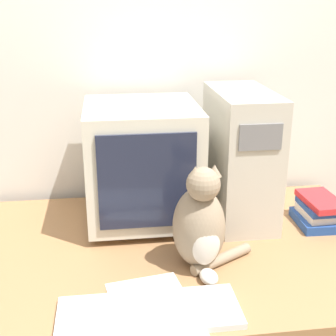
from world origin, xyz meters
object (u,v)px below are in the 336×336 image
Objects in this scene: crt_monitor at (142,163)px; cat at (201,225)px; computer_tower at (240,156)px; book_stack at (318,211)px; keyboard at (149,312)px; pen at (89,303)px.

crt_monitor reaches higher than cat.
computer_tower is at bearing 50.95° from cat.
crt_monitor is at bearing 168.66° from book_stack.
keyboard is 0.32m from cat.
cat is at bearing 51.31° from keyboard.
keyboard is 3.41× the size of pen.
crt_monitor is at bearing 106.01° from cat.
keyboard is at bearing -135.43° from cat.
crt_monitor is 0.91× the size of computer_tower.
crt_monitor is 1.28× the size of cat.
cat is 1.67× the size of book_stack.
cat is at bearing -122.31° from computer_tower.
computer_tower is at bearing 41.78° from pen.
pen is at bearing -138.22° from computer_tower.
computer_tower is (0.36, -0.01, 0.01)m from crt_monitor.
pen is at bearing 156.78° from keyboard.
crt_monitor is at bearing 178.21° from computer_tower.
book_stack is 1.44× the size of pen.
crt_monitor reaches higher than pen.
computer_tower reaches higher than crt_monitor.
book_stack is at bearing -11.34° from crt_monitor.
crt_monitor is 0.36m from computer_tower.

